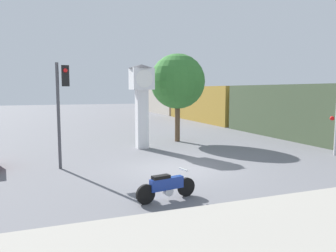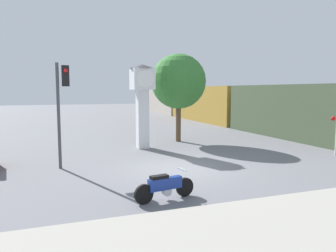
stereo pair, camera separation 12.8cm
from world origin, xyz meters
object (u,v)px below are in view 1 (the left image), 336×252
Objects in this scene: motorcycle at (166,186)px; street_tree at (178,82)px; freight_train at (206,104)px; traffic_light at (62,96)px; clock_tower at (142,93)px.

street_tree reaches higher than motorcycle.
motorcycle is 0.05× the size of freight_train.
traffic_light reaches higher than freight_train.
street_tree is (2.61, 1.42, 0.63)m from clock_tower.
clock_tower is (1.67, 8.23, 2.53)m from motorcycle.
freight_train is 21.66m from traffic_light.
street_tree is at bearing 28.56° from clock_tower.
clock_tower reaches higher than traffic_light.
traffic_light is at bearing -144.92° from street_tree.
clock_tower is 16.48m from freight_train.
street_tree is (-7.74, -11.34, 1.85)m from freight_train.
street_tree is at bearing 35.08° from traffic_light.
street_tree is (6.74, 4.73, 0.73)m from traffic_light.
clock_tower is 3.04m from street_tree.
motorcycle is at bearing -119.79° from freight_train.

